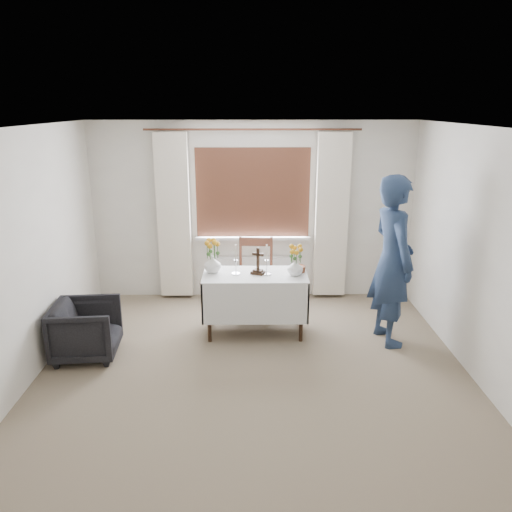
% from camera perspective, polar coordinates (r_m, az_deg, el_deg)
% --- Properties ---
extents(ground, '(5.00, 5.00, 0.00)m').
position_cam_1_polar(ground, '(5.16, -0.23, -14.56)').
color(ground, gray).
rests_on(ground, ground).
extents(altar_table, '(1.24, 0.64, 0.76)m').
position_cam_1_polar(altar_table, '(6.08, -0.11, -5.47)').
color(altar_table, white).
rests_on(altar_table, ground).
extents(wooden_chair, '(0.51, 0.51, 1.04)m').
position_cam_1_polar(wooden_chair, '(6.50, -0.12, -2.65)').
color(wooden_chair, '#582D1E').
rests_on(wooden_chair, ground).
extents(armchair, '(0.74, 0.72, 0.63)m').
position_cam_1_polar(armchair, '(5.86, -18.82, -7.99)').
color(armchair, black).
rests_on(armchair, ground).
extents(person, '(0.60, 0.80, 1.97)m').
position_cam_1_polar(person, '(5.89, 15.31, -0.55)').
color(person, navy).
rests_on(person, ground).
extents(radiator, '(1.10, 0.10, 0.60)m').
position_cam_1_polar(radiator, '(7.23, -0.35, -2.42)').
color(radiator, silver).
rests_on(radiator, ground).
extents(wooden_cross, '(0.18, 0.16, 0.32)m').
position_cam_1_polar(wooden_cross, '(5.90, 0.22, -0.56)').
color(wooden_cross, black).
rests_on(wooden_cross, altar_table).
extents(candlestick_left, '(0.13, 0.13, 0.36)m').
position_cam_1_polar(candlestick_left, '(5.89, -2.32, -0.40)').
color(candlestick_left, white).
rests_on(candlestick_left, altar_table).
extents(candlestick_right, '(0.11, 0.11, 0.37)m').
position_cam_1_polar(candlestick_right, '(5.88, 1.23, -0.41)').
color(candlestick_right, white).
rests_on(candlestick_right, altar_table).
extents(flower_vase_left, '(0.23, 0.23, 0.21)m').
position_cam_1_polar(flower_vase_left, '(5.99, -4.98, -0.91)').
color(flower_vase_left, white).
rests_on(flower_vase_left, altar_table).
extents(flower_vase_right, '(0.24, 0.24, 0.19)m').
position_cam_1_polar(flower_vase_right, '(5.89, 4.49, -1.30)').
color(flower_vase_right, white).
rests_on(flower_vase_right, altar_table).
extents(wicker_basket, '(0.22, 0.22, 0.07)m').
position_cam_1_polar(wicker_basket, '(6.05, 4.80, -1.44)').
color(wicker_basket, brown).
rests_on(wicker_basket, altar_table).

